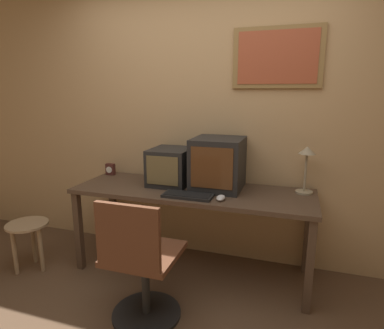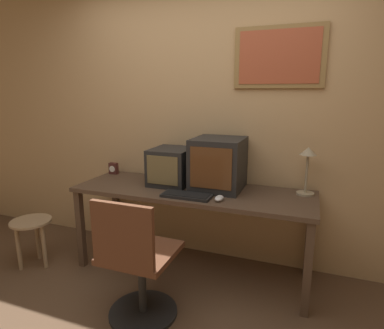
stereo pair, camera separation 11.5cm
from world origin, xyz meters
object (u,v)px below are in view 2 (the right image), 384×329
at_px(keyboard_main, 187,195).
at_px(office_chair, 137,267).
at_px(monitor_left, 172,166).
at_px(desk_clock, 114,168).
at_px(monitor_right, 218,164).
at_px(desk_lamp, 308,162).
at_px(mouse_near_keyboard, 219,198).
at_px(side_stool, 32,230).

distance_m(keyboard_main, office_chair, 0.66).
bearing_deg(monitor_left, desk_clock, 170.60).
bearing_deg(office_chair, monitor_left, 97.45).
bearing_deg(keyboard_main, monitor_right, 61.55).
distance_m(monitor_right, keyboard_main, 0.41).
distance_m(desk_lamp, office_chair, 1.51).
xyz_separation_m(monitor_left, mouse_near_keyboard, (0.53, -0.30, -0.14)).
xyz_separation_m(monitor_right, office_chair, (-0.32, -0.84, -0.57)).
distance_m(mouse_near_keyboard, office_chair, 0.77).
relative_size(monitor_left, mouse_near_keyboard, 3.42).
bearing_deg(monitor_right, side_stool, -161.04).
relative_size(monitor_right, desk_clock, 3.91).
relative_size(monitor_left, office_chair, 0.43).
height_order(monitor_left, desk_clock, monitor_left).
relative_size(monitor_left, monitor_right, 0.90).
bearing_deg(desk_clock, desk_lamp, -0.79).
bearing_deg(monitor_left, office_chair, -82.55).
bearing_deg(mouse_near_keyboard, monitor_left, 150.34).
xyz_separation_m(monitor_right, desk_lamp, (0.70, 0.09, 0.05)).
bearing_deg(keyboard_main, monitor_left, 130.62).
distance_m(office_chair, side_stool, 1.29).
bearing_deg(office_chair, side_stool, 166.65).
height_order(desk_clock, side_stool, desk_clock).
distance_m(keyboard_main, mouse_near_keyboard, 0.26).
xyz_separation_m(keyboard_main, desk_clock, (-0.95, 0.42, 0.04)).
distance_m(monitor_right, side_stool, 1.78).
relative_size(mouse_near_keyboard, desk_clock, 1.03).
bearing_deg(side_stool, office_chair, -13.35).
relative_size(mouse_near_keyboard, office_chair, 0.13).
height_order(office_chair, side_stool, office_chair).
distance_m(monitor_left, office_chair, 0.98).
bearing_deg(side_stool, monitor_left, 25.18).
xyz_separation_m(desk_clock, side_stool, (-0.45, -0.65, -0.47)).
xyz_separation_m(keyboard_main, mouse_near_keyboard, (0.26, 0.01, 0.01)).
bearing_deg(mouse_near_keyboard, monitor_right, 107.84).
bearing_deg(mouse_near_keyboard, office_chair, -127.87).
bearing_deg(mouse_near_keyboard, desk_clock, 161.23).
xyz_separation_m(mouse_near_keyboard, side_stool, (-1.67, -0.24, -0.43)).
distance_m(desk_lamp, side_stool, 2.46).
xyz_separation_m(monitor_left, desk_lamp, (1.13, 0.09, 0.11)).
bearing_deg(desk_clock, monitor_right, -5.72).
bearing_deg(monitor_left, desk_lamp, 4.52).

